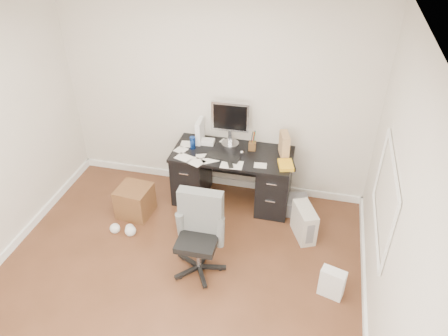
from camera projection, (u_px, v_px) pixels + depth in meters
The scene contains 18 objects.
ground at pixel (170, 290), 4.61m from camera, with size 4.00×4.00×0.00m, color #492A17.
room_shell at pixel (161, 158), 3.69m from camera, with size 4.02×4.02×2.71m.
desk at pixel (232, 176), 5.65m from camera, with size 1.50×0.70×0.75m.
loose_papers at pixel (216, 153), 5.45m from camera, with size 1.10×0.60×0.00m, color white, non-canonical shape.
lcd_monitor at pixel (230, 124), 5.46m from camera, with size 0.48×0.27×0.60m, color #B6B5BA, non-canonical shape.
keyboard at pixel (223, 157), 5.35m from camera, with size 0.42×0.14×0.02m, color black.
computer_mouse at pixel (242, 152), 5.42m from camera, with size 0.05×0.05×0.05m, color #B6B5BA.
travel_mug at pixel (193, 143), 5.50m from camera, with size 0.07×0.07×0.16m, color navy.
white_binder at pixel (200, 131), 5.61m from camera, with size 0.12×0.27×0.31m, color white.
magazine_file at pixel (284, 145), 5.34m from camera, with size 0.13×0.25×0.29m, color #A98651.
pen_cup at pixel (252, 141), 5.45m from camera, with size 0.11×0.11×0.26m, color #513017, non-canonical shape.
yellow_book at pixel (286, 165), 5.19m from camera, with size 0.18×0.23×0.04m, color yellow.
paper_remote at pixel (232, 164), 5.23m from camera, with size 0.27×0.21×0.02m, color white, non-canonical shape.
office_chair at pixel (198, 237), 4.59m from camera, with size 0.55×0.55×0.97m, color #545654, non-canonical shape.
pc_tower at pixel (304, 222), 5.19m from camera, with size 0.18×0.41×0.41m, color #B1ACA0.
shopping_bag at pixel (332, 283), 4.47m from camera, with size 0.25×0.18×0.34m, color white.
wicker_basket at pixel (135, 201), 5.55m from camera, with size 0.40×0.40×0.40m, color #4C3116.
desk_printer at pixel (294, 205), 5.63m from camera, with size 0.35×0.28×0.20m, color slate.
Camera 1 is at (1.28, -2.87, 3.66)m, focal length 35.00 mm.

